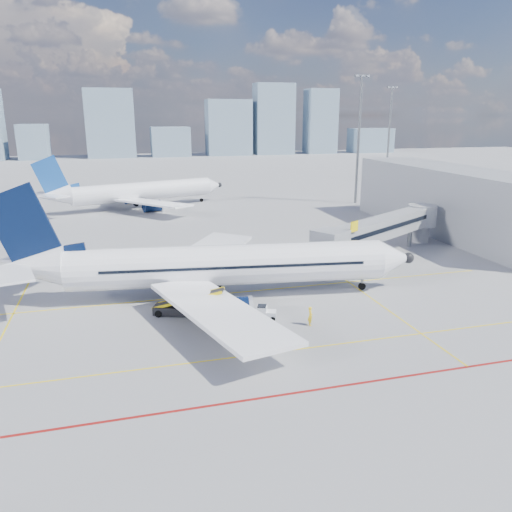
{
  "coord_description": "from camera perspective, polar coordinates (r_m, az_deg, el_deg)",
  "views": [
    {
      "loc": [
        -9.7,
        -39.56,
        17.72
      ],
      "look_at": [
        3.2,
        7.27,
        4.0
      ],
      "focal_mm": 35.0,
      "sensor_mm": 36.0,
      "label": 1
    }
  ],
  "objects": [
    {
      "name": "cargo_dolly",
      "position": [
        41.38,
        -1.89,
        -7.93
      ],
      "size": [
        3.84,
        2.16,
        1.99
      ],
      "rotation": [
        0.0,
        0.0,
        0.16
      ],
      "color": "black",
      "rests_on": "ground"
    },
    {
      "name": "main_aircraft",
      "position": [
        49.9,
        -5.25,
        -1.19
      ],
      "size": [
        41.83,
        36.32,
        12.26
      ],
      "rotation": [
        0.0,
        0.0,
        -0.14
      ],
      "color": "white",
      "rests_on": "ground"
    },
    {
      "name": "floodlight_mast_far",
      "position": [
        149.6,
        14.99,
        13.68
      ],
      "size": [
        3.2,
        0.61,
        25.45
      ],
      "color": "slate",
      "rests_on": "ground"
    },
    {
      "name": "belt_loader",
      "position": [
        46.55,
        -8.57,
        -5.87
      ],
      "size": [
        6.59,
        3.74,
        2.69
      ],
      "rotation": [
        0.0,
        0.0,
        -0.38
      ],
      "color": "black",
      "rests_on": "ground"
    },
    {
      "name": "jet_bridge",
      "position": [
        66.98,
        14.74,
        3.2
      ],
      "size": [
        23.55,
        15.78,
        6.3
      ],
      "color": "gray",
      "rests_on": "ground"
    },
    {
      "name": "apron_markings",
      "position": [
        40.84,
        -0.96,
        -9.94
      ],
      "size": [
        90.0,
        35.12,
        0.01
      ],
      "color": "yellow",
      "rests_on": "ground"
    },
    {
      "name": "second_aircraft",
      "position": [
        101.35,
        -13.57,
        7.12
      ],
      "size": [
        36.75,
        31.39,
        11.01
      ],
      "rotation": [
        0.0,
        0.0,
        0.3
      ],
      "color": "white",
      "rests_on": "ground"
    },
    {
      "name": "terminal_block",
      "position": [
        83.21,
        21.58,
        5.88
      ],
      "size": [
        10.0,
        42.0,
        10.0
      ],
      "color": "gray",
      "rests_on": "ground"
    },
    {
      "name": "ground",
      "position": [
        44.42,
        -1.51,
        -7.74
      ],
      "size": [
        420.0,
        420.0,
        0.0
      ],
      "primitive_type": "plane",
      "color": "gray",
      "rests_on": "ground"
    },
    {
      "name": "baggage_tug",
      "position": [
        45.1,
        0.98,
        -6.51
      ],
      "size": [
        2.13,
        1.74,
        1.3
      ],
      "rotation": [
        0.0,
        0.0,
        -0.39
      ],
      "color": "white",
      "rests_on": "ground"
    },
    {
      "name": "ramp_worker",
      "position": [
        44.02,
        6.22,
        -6.83
      ],
      "size": [
        0.48,
        0.68,
        1.73
      ],
      "primitive_type": "imported",
      "rotation": [
        0.0,
        0.0,
        1.46
      ],
      "color": "yellow",
      "rests_on": "ground"
    },
    {
      "name": "floodlight_mast_ne",
      "position": [
        105.99,
        11.67,
        13.23
      ],
      "size": [
        3.2,
        0.61,
        25.45
      ],
      "color": "slate",
      "rests_on": "ground"
    },
    {
      "name": "distant_skyline",
      "position": [
        229.69,
        -14.47,
        13.94
      ],
      "size": [
        248.67,
        15.79,
        31.94
      ],
      "color": "gray",
      "rests_on": "ground"
    }
  ]
}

